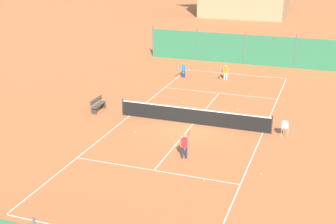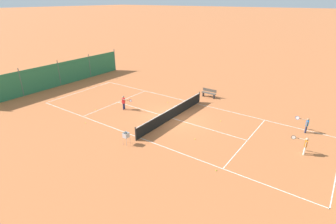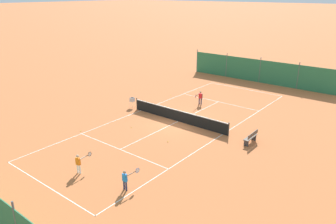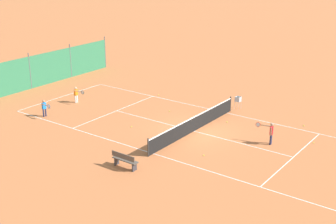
% 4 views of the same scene
% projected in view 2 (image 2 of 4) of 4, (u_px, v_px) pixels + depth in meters
% --- Properties ---
extents(ground_plane, '(600.00, 600.00, 0.00)m').
position_uv_depth(ground_plane, '(172.00, 118.00, 21.83)').
color(ground_plane, '#BC6638').
extents(court_line_markings, '(8.25, 23.85, 0.01)m').
position_uv_depth(court_line_markings, '(172.00, 118.00, 21.83)').
color(court_line_markings, white).
rests_on(court_line_markings, ground).
extents(tennis_net, '(9.18, 0.08, 1.06)m').
position_uv_depth(tennis_net, '(172.00, 113.00, 21.63)').
color(tennis_net, '#2D2D2D').
rests_on(tennis_net, ground).
extents(windscreen_fence_near, '(17.28, 0.08, 2.90)m').
position_uv_depth(windscreen_fence_near, '(59.00, 74.00, 29.52)').
color(windscreen_fence_near, '#2D754C').
rests_on(windscreen_fence_near, ground).
extents(player_near_service, '(0.40, 1.01, 1.18)m').
position_uv_depth(player_near_service, '(305.00, 144.00, 16.58)').
color(player_near_service, white).
rests_on(player_near_service, ground).
extents(player_near_baseline, '(0.43, 0.97, 1.16)m').
position_uv_depth(player_near_baseline, '(306.00, 124.00, 19.31)').
color(player_near_baseline, '#23284C').
rests_on(player_near_baseline, ground).
extents(player_far_baseline, '(0.42, 1.09, 1.28)m').
position_uv_depth(player_far_baseline, '(124.00, 102.00, 23.28)').
color(player_far_baseline, '#23284C').
rests_on(player_far_baseline, ground).
extents(tennis_ball_by_net_left, '(0.07, 0.07, 0.07)m').
position_uv_depth(tennis_ball_by_net_left, '(145.00, 126.00, 20.41)').
color(tennis_ball_by_net_left, '#CCE033').
rests_on(tennis_ball_by_net_left, ground).
extents(tennis_ball_far_corner, '(0.07, 0.07, 0.07)m').
position_uv_depth(tennis_ball_far_corner, '(86.00, 123.00, 20.95)').
color(tennis_ball_far_corner, '#CCE033').
rests_on(tennis_ball_far_corner, ground).
extents(tennis_ball_service_box, '(0.07, 0.07, 0.07)m').
position_uv_depth(tennis_ball_service_box, '(221.00, 121.00, 21.27)').
color(tennis_ball_service_box, '#CCE033').
rests_on(tennis_ball_service_box, ground).
extents(tennis_ball_near_corner, '(0.07, 0.07, 0.07)m').
position_uv_depth(tennis_ball_near_corner, '(168.00, 102.00, 25.12)').
color(tennis_ball_near_corner, '#CCE033').
rests_on(tennis_ball_near_corner, ground).
extents(tennis_ball_mid_court, '(0.07, 0.07, 0.07)m').
position_uv_depth(tennis_ball_mid_court, '(216.00, 170.00, 15.19)').
color(tennis_ball_mid_court, '#CCE033').
rests_on(tennis_ball_mid_court, ground).
extents(tennis_ball_alley_right, '(0.07, 0.07, 0.07)m').
position_uv_depth(tennis_ball_alley_right, '(195.00, 139.00, 18.57)').
color(tennis_ball_alley_right, '#CCE033').
rests_on(tennis_ball_alley_right, ground).
extents(tennis_ball_by_net_right, '(0.07, 0.07, 0.07)m').
position_uv_depth(tennis_ball_by_net_right, '(96.00, 110.00, 23.45)').
color(tennis_ball_by_net_right, '#CCE033').
rests_on(tennis_ball_by_net_right, ground).
extents(ball_hopper, '(0.36, 0.36, 0.89)m').
position_uv_depth(ball_hopper, '(126.00, 136.00, 17.70)').
color(ball_hopper, '#B7B7BC').
rests_on(ball_hopper, ground).
extents(courtside_bench, '(0.36, 1.50, 0.84)m').
position_uv_depth(courtside_bench, '(209.00, 93.00, 26.34)').
color(courtside_bench, '#51473D').
rests_on(courtside_bench, ground).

